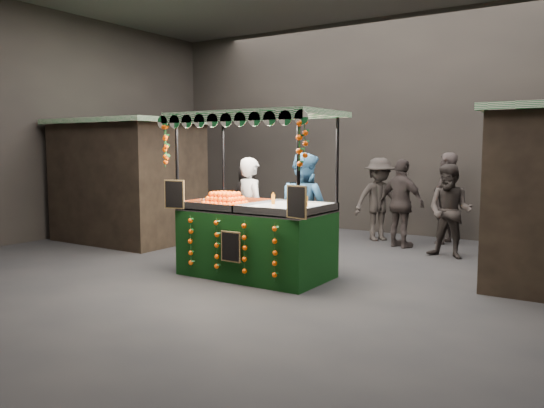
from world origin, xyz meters
The scene contains 12 objects.
ground centered at (0.00, 0.00, 0.00)m, with size 12.00×12.00×0.00m, color black.
market_hall centered at (0.00, 0.00, 3.38)m, with size 12.10×10.10×5.05m.
neighbour_stall_left centered at (-4.40, 1.00, 1.31)m, with size 3.00×2.20×2.60m.
juice_stall centered at (-0.15, -0.30, 0.79)m, with size 2.62×1.54×2.54m.
vendor_grey centered at (-0.80, 0.51, 0.92)m, with size 0.79×0.68×1.84m.
vendor_blue centered at (0.19, 0.64, 0.96)m, with size 1.11×0.97×1.92m.
shopper_0 centered at (-3.66, 1.92, 0.87)m, with size 0.76×0.70×1.73m.
shopper_1 centered at (1.99, 2.82, 0.86)m, with size 0.89×0.73×1.71m.
shopper_2 centered at (0.89, 3.35, 0.89)m, with size 1.13×0.75×1.79m.
shopper_3 centered at (0.19, 3.90, 0.89)m, with size 1.26×1.31×1.79m.
shopper_4 centered at (-3.08, 3.56, 0.80)m, with size 0.81×0.55×1.60m.
shopper_6 centered at (1.49, 4.30, 0.95)m, with size 0.51×0.73×1.91m.
Camera 1 is at (4.63, -7.18, 2.01)m, focal length 36.00 mm.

